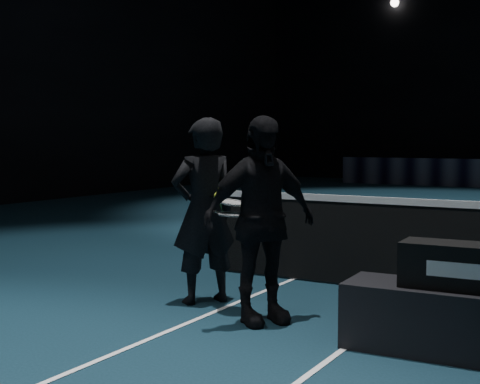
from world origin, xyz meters
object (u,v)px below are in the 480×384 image
object	(u,v)px
racket_bag	(460,266)
tennis_balls	(220,194)
player_bench	(458,322)
player_b	(260,220)
racket_lower	(232,214)
racket_upper	(232,202)
player_a	(204,211)

from	to	relation	value
racket_bag	tennis_balls	bearing A→B (deg)	170.40
player_bench	racket_bag	distance (m)	0.40
racket_bag	player_b	xyz separation A→B (m)	(-1.63, 0.04, 0.22)
racket_lower	racket_upper	distance (m)	0.12
racket_bag	racket_lower	xyz separation A→B (m)	(-1.99, 0.20, 0.23)
player_bench	racket_bag	bearing A→B (deg)	0.00
player_bench	player_b	bearing A→B (deg)	176.30
racket_bag	racket_upper	bearing A→B (deg)	170.57
racket_bag	tennis_balls	xyz separation A→B (m)	(-2.17, 0.28, 0.40)
player_bench	tennis_balls	bearing A→B (deg)	170.40
player_bench	player_a	distance (m)	2.52
player_a	player_b	xyz separation A→B (m)	(0.78, -0.33, 0.00)
racket_lower	racket_upper	bearing A→B (deg)	141.34
player_b	racket_upper	xyz separation A→B (m)	(-0.40, 0.21, 0.11)
tennis_balls	racket_upper	bearing A→B (deg)	-9.58
player_bench	tennis_balls	distance (m)	2.33
racket_bag	racket_lower	world-z (taller)	racket_lower
player_bench	racket_bag	xyz separation A→B (m)	(0.00, 0.00, 0.40)
player_bench	racket_upper	size ratio (longest dim) A/B	2.36
racket_bag	racket_upper	distance (m)	2.07
racket_lower	player_a	bearing A→B (deg)	180.00
player_a	tennis_balls	world-z (taller)	player_a
player_b	racket_lower	distance (m)	0.40
racket_lower	racket_upper	world-z (taller)	racket_upper
racket_upper	player_bench	bearing A→B (deg)	11.99
player_bench	racket_upper	world-z (taller)	racket_upper
racket_lower	tennis_balls	world-z (taller)	tennis_balls
player_b	racket_upper	distance (m)	0.46
racket_upper	tennis_balls	size ratio (longest dim) A/B	5.67
racket_bag	player_b	world-z (taller)	player_b
player_a	racket_upper	size ratio (longest dim) A/B	2.55
racket_bag	tennis_balls	size ratio (longest dim) A/B	6.69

